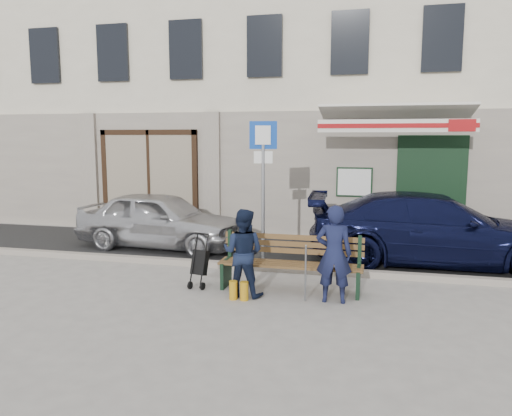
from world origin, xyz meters
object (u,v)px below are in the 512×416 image
(bench, at_px, (288,264))
(man, at_px, (334,254))
(car_navy, at_px, (433,229))
(stroller, at_px, (200,264))
(car_silver, at_px, (160,220))
(parking_sign, at_px, (263,170))
(woman, at_px, (243,253))

(bench, bearing_deg, man, -27.83)
(car_navy, bearing_deg, stroller, 118.78)
(car_silver, height_order, stroller, car_silver)
(parking_sign, relative_size, bench, 1.19)
(bench, distance_m, stroller, 1.51)
(bench, xyz_separation_m, stroller, (-1.50, -0.15, -0.05))
(car_silver, bearing_deg, woman, -131.92)
(car_silver, height_order, man, man)
(car_silver, relative_size, stroller, 4.24)
(car_silver, relative_size, bench, 1.62)
(car_navy, height_order, bench, car_navy)
(car_silver, distance_m, stroller, 3.29)
(car_silver, xyz_separation_m, bench, (3.43, -2.50, -0.20))
(stroller, bearing_deg, parking_sign, 77.29)
(car_navy, relative_size, stroller, 5.42)
(car_silver, distance_m, bench, 4.25)
(bench, bearing_deg, car_silver, 143.87)
(bench, bearing_deg, woman, -146.43)
(car_silver, xyz_separation_m, woman, (2.77, -2.94, 0.05))
(stroller, bearing_deg, car_navy, 46.11)
(bench, relative_size, man, 1.57)
(bench, height_order, stroller, bench)
(bench, relative_size, woman, 1.69)
(car_silver, relative_size, parking_sign, 1.36)
(man, bearing_deg, bench, -31.30)
(car_silver, relative_size, car_navy, 0.78)
(bench, height_order, man, man)
(bench, xyz_separation_m, man, (0.80, -0.42, 0.31))
(car_navy, bearing_deg, man, 144.82)
(car_silver, relative_size, woman, 2.73)
(woman, bearing_deg, parking_sign, -81.55)
(car_navy, height_order, man, man)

